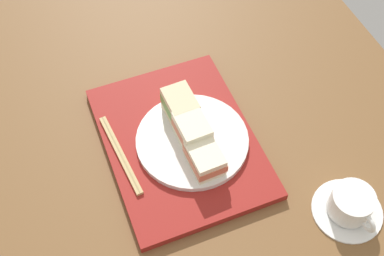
{
  "coord_description": "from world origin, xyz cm",
  "views": [
    {
      "loc": [
        47.61,
        -23.18,
        86.0
      ],
      "look_at": [
        -5.33,
        -2.33,
        5.0
      ],
      "focal_mm": 46.42,
      "sensor_mm": 36.0,
      "label": 1
    }
  ],
  "objects_px": {
    "sandwich_far": "(205,158)",
    "chopsticks_pair": "(120,154)",
    "sandwich_middle": "(192,130)",
    "sandwich_plate": "(192,140)",
    "sandwich_near": "(180,106)",
    "coffee_cup": "(351,205)"
  },
  "relations": [
    {
      "from": "sandwich_far",
      "to": "coffee_cup",
      "type": "xyz_separation_m",
      "value": [
        0.18,
        0.22,
        -0.03
      ]
    },
    {
      "from": "sandwich_near",
      "to": "sandwich_middle",
      "type": "distance_m",
      "value": 0.06
    },
    {
      "from": "sandwich_middle",
      "to": "sandwich_plate",
      "type": "bearing_deg",
      "value": -153.43
    },
    {
      "from": "sandwich_middle",
      "to": "chopsticks_pair",
      "type": "relative_size",
      "value": 0.4
    },
    {
      "from": "sandwich_near",
      "to": "chopsticks_pair",
      "type": "xyz_separation_m",
      "value": [
        0.04,
        -0.14,
        -0.04
      ]
    },
    {
      "from": "sandwich_plate",
      "to": "sandwich_middle",
      "type": "height_order",
      "value": "sandwich_middle"
    },
    {
      "from": "sandwich_near",
      "to": "coffee_cup",
      "type": "distance_m",
      "value": 0.38
    },
    {
      "from": "sandwich_near",
      "to": "chopsticks_pair",
      "type": "relative_size",
      "value": 0.4
    },
    {
      "from": "chopsticks_pair",
      "to": "sandwich_middle",
      "type": "bearing_deg",
      "value": 80.97
    },
    {
      "from": "sandwich_near",
      "to": "sandwich_far",
      "type": "distance_m",
      "value": 0.13
    },
    {
      "from": "sandwich_plate",
      "to": "sandwich_far",
      "type": "height_order",
      "value": "sandwich_far"
    },
    {
      "from": "sandwich_plate",
      "to": "coffee_cup",
      "type": "bearing_deg",
      "value": 42.13
    },
    {
      "from": "sandwich_near",
      "to": "sandwich_far",
      "type": "xyz_separation_m",
      "value": [
        0.13,
        0.0,
        -0.01
      ]
    },
    {
      "from": "sandwich_plate",
      "to": "sandwich_middle",
      "type": "xyz_separation_m",
      "value": [
        0.0,
        0.0,
        0.03
      ]
    },
    {
      "from": "chopsticks_pair",
      "to": "sandwich_plate",
      "type": "bearing_deg",
      "value": 80.97
    },
    {
      "from": "chopsticks_pair",
      "to": "sandwich_near",
      "type": "bearing_deg",
      "value": 106.14
    },
    {
      "from": "sandwich_far",
      "to": "chopsticks_pair",
      "type": "bearing_deg",
      "value": -121.1
    },
    {
      "from": "sandwich_middle",
      "to": "sandwich_far",
      "type": "distance_m",
      "value": 0.07
    },
    {
      "from": "chopsticks_pair",
      "to": "coffee_cup",
      "type": "distance_m",
      "value": 0.45
    },
    {
      "from": "sandwich_plate",
      "to": "coffee_cup",
      "type": "xyz_separation_m",
      "value": [
        0.24,
        0.22,
        0.0
      ]
    },
    {
      "from": "coffee_cup",
      "to": "sandwich_near",
      "type": "bearing_deg",
      "value": -144.38
    },
    {
      "from": "sandwich_far",
      "to": "chopsticks_pair",
      "type": "xyz_separation_m",
      "value": [
        -0.09,
        -0.15,
        -0.03
      ]
    }
  ]
}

